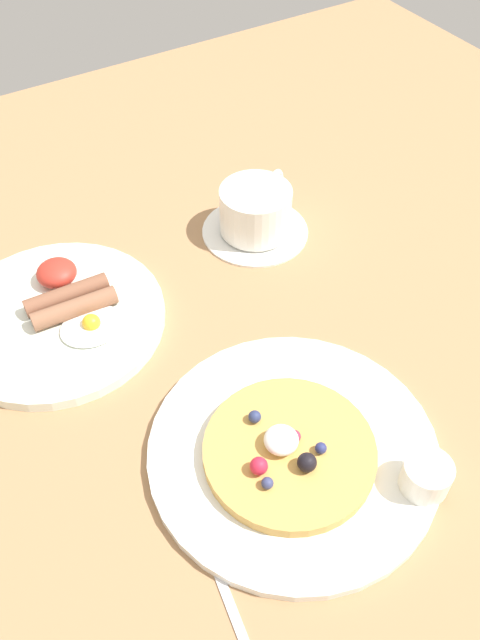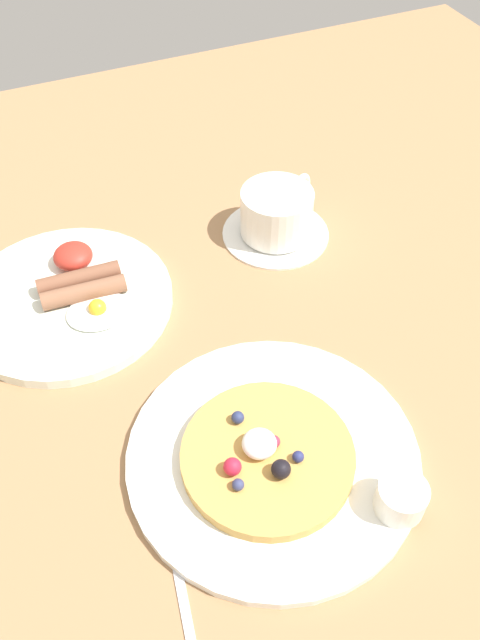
{
  "view_description": "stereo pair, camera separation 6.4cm",
  "coord_description": "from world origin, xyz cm",
  "px_view_note": "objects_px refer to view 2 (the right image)",
  "views": [
    {
      "loc": [
        -21.14,
        -40.99,
        54.7
      ],
      "look_at": [
        2.71,
        -1.6,
        4.0
      ],
      "focal_mm": 36.94,
      "sensor_mm": 36.0,
      "label": 1
    },
    {
      "loc": [
        -15.44,
        -43.92,
        54.7
      ],
      "look_at": [
        2.71,
        -1.6,
        4.0
      ],
      "focal_mm": 36.94,
      "sensor_mm": 36.0,
      "label": 2
    }
  ],
  "objects_px": {
    "coffee_saucer": "(275,233)",
    "coffee_cup": "(277,211)",
    "syrup_ramekin": "(401,498)",
    "breakfast_plate": "(67,301)",
    "pancake_plate": "(270,457)"
  },
  "relations": [
    {
      "from": "coffee_saucer",
      "to": "coffee_cup",
      "type": "distance_m",
      "value": 0.03
    },
    {
      "from": "coffee_cup",
      "to": "coffee_saucer",
      "type": "bearing_deg",
      "value": -149.0
    },
    {
      "from": "syrup_ramekin",
      "to": "coffee_cup",
      "type": "distance_m",
      "value": 0.39
    },
    {
      "from": "syrup_ramekin",
      "to": "coffee_saucer",
      "type": "distance_m",
      "value": 0.39
    },
    {
      "from": "breakfast_plate",
      "to": "coffee_cup",
      "type": "height_order",
      "value": "coffee_cup"
    },
    {
      "from": "pancake_plate",
      "to": "coffee_saucer",
      "type": "relative_size",
      "value": 2.03
    },
    {
      "from": "coffee_saucer",
      "to": "pancake_plate",
      "type": "bearing_deg",
      "value": -116.16
    },
    {
      "from": "syrup_ramekin",
      "to": "breakfast_plate",
      "type": "bearing_deg",
      "value": 119.64
    },
    {
      "from": "pancake_plate",
      "to": "syrup_ramekin",
      "type": "xyz_separation_m",
      "value": [
        0.08,
        -0.09,
        0.02
      ]
    },
    {
      "from": "pancake_plate",
      "to": "breakfast_plate",
      "type": "height_order",
      "value": "breakfast_plate"
    },
    {
      "from": "breakfast_plate",
      "to": "pancake_plate",
      "type": "bearing_deg",
      "value": -65.03
    },
    {
      "from": "pancake_plate",
      "to": "syrup_ramekin",
      "type": "relative_size",
      "value": 6.23
    },
    {
      "from": "pancake_plate",
      "to": "breakfast_plate",
      "type": "distance_m",
      "value": 0.3
    },
    {
      "from": "breakfast_plate",
      "to": "coffee_cup",
      "type": "xyz_separation_m",
      "value": [
        0.27,
        0.02,
        0.03
      ]
    },
    {
      "from": "breakfast_plate",
      "to": "coffee_saucer",
      "type": "bearing_deg",
      "value": 3.71
    }
  ]
}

